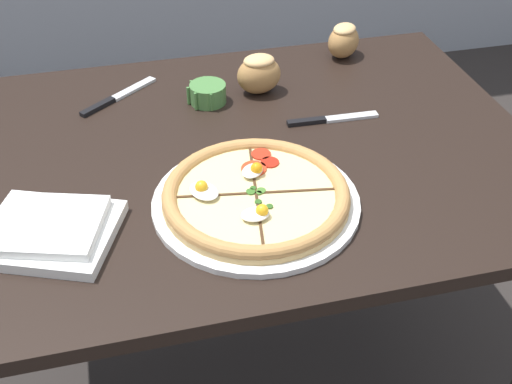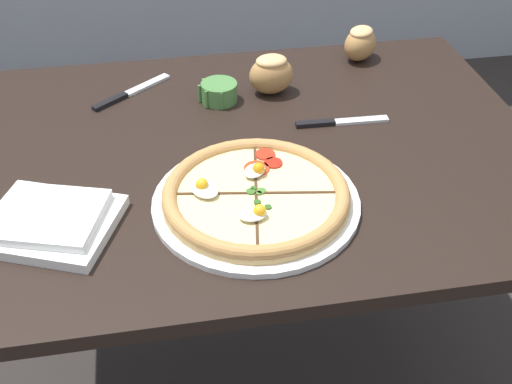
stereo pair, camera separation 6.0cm
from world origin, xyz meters
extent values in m
plane|color=#2D2826|center=(0.00, 0.00, 0.00)|extent=(12.00, 12.00, 0.00)
cube|color=black|center=(0.00, 0.00, 0.75)|extent=(1.26, 0.87, 0.03)
cube|color=black|center=(-0.58, 0.38, 0.37)|extent=(0.06, 0.06, 0.74)
cube|color=black|center=(0.58, 0.38, 0.37)|extent=(0.06, 0.06, 0.74)
cylinder|color=white|center=(0.02, -0.18, 0.77)|extent=(0.37, 0.37, 0.01)
cylinder|color=tan|center=(0.02, -0.18, 0.78)|extent=(0.33, 0.33, 0.01)
cylinder|color=beige|center=(0.02, -0.18, 0.79)|extent=(0.29, 0.29, 0.00)
torus|color=tan|center=(0.02, -0.18, 0.79)|extent=(0.33, 0.33, 0.03)
cube|color=#472D19|center=(0.01, -0.25, 0.79)|extent=(0.03, 0.14, 0.00)
cube|color=#472D19|center=(0.09, -0.19, 0.79)|extent=(0.14, 0.03, 0.00)
cube|color=#472D19|center=(0.03, -0.11, 0.79)|extent=(0.03, 0.14, 0.00)
cube|color=#472D19|center=(-0.05, -0.17, 0.79)|extent=(0.14, 0.03, 0.00)
cylinder|color=red|center=(0.03, -0.11, 0.79)|extent=(0.05, 0.05, 0.00)
cylinder|color=red|center=(0.05, -0.07, 0.79)|extent=(0.04, 0.04, 0.00)
cylinder|color=red|center=(0.06, -0.10, 0.79)|extent=(0.03, 0.03, 0.00)
ellipsoid|color=white|center=(0.00, -0.25, 0.80)|extent=(0.05, 0.04, 0.01)
sphere|color=#F4AD1E|center=(0.01, -0.25, 0.81)|extent=(0.02, 0.02, 0.02)
ellipsoid|color=white|center=(-0.07, -0.16, 0.80)|extent=(0.07, 0.07, 0.01)
sphere|color=#F4AD1E|center=(-0.08, -0.16, 0.81)|extent=(0.02, 0.02, 0.02)
ellipsoid|color=white|center=(0.02, -0.12, 0.80)|extent=(0.06, 0.06, 0.01)
sphere|color=orange|center=(0.03, -0.13, 0.81)|extent=(0.02, 0.02, 0.02)
cylinder|color=#386B23|center=(0.01, -0.18, 0.79)|extent=(0.02, 0.02, 0.00)
cylinder|color=#2D5B1E|center=(0.01, -0.17, 0.79)|extent=(0.01, 0.01, 0.00)
cylinder|color=#477A2D|center=(0.03, -0.18, 0.79)|extent=(0.02, 0.02, 0.00)
cylinder|color=#386B23|center=(0.06, -0.08, 0.79)|extent=(0.01, 0.01, 0.00)
cylinder|color=#477A2D|center=(0.02, -0.18, 0.79)|extent=(0.01, 0.01, 0.00)
cylinder|color=#2D5B1E|center=(0.01, -0.21, 0.79)|extent=(0.01, 0.01, 0.00)
cylinder|color=#2D5B1E|center=(0.03, -0.23, 0.79)|extent=(0.01, 0.01, 0.00)
cylinder|color=#4C8442|center=(0.00, 0.20, 0.79)|extent=(0.08, 0.08, 0.04)
cylinder|color=gold|center=(0.00, 0.20, 0.79)|extent=(0.06, 0.06, 0.02)
cylinder|color=#4C8442|center=(0.04, 0.20, 0.79)|extent=(0.01, 0.01, 0.04)
cylinder|color=#4C8442|center=(0.02, 0.23, 0.79)|extent=(0.01, 0.01, 0.04)
cylinder|color=#4C8442|center=(0.00, 0.24, 0.79)|extent=(0.01, 0.01, 0.04)
cylinder|color=#4C8442|center=(-0.03, 0.23, 0.79)|extent=(0.01, 0.01, 0.04)
cylinder|color=#4C8442|center=(-0.04, 0.20, 0.79)|extent=(0.01, 0.01, 0.04)
cylinder|color=#4C8442|center=(-0.03, 0.17, 0.79)|extent=(0.01, 0.01, 0.04)
cylinder|color=#4C8442|center=(0.00, 0.16, 0.79)|extent=(0.01, 0.01, 0.04)
cylinder|color=#4C8442|center=(0.02, 0.17, 0.79)|extent=(0.01, 0.01, 0.04)
cube|color=white|center=(-0.34, -0.18, 0.78)|extent=(0.27, 0.25, 0.02)
cube|color=white|center=(-0.34, -0.18, 0.79)|extent=(0.21, 0.20, 0.02)
ellipsoid|color=#B27F47|center=(0.12, 0.22, 0.81)|extent=(0.11, 0.09, 0.09)
ellipsoid|color=#EAB775|center=(0.12, 0.22, 0.84)|extent=(0.08, 0.06, 0.03)
ellipsoid|color=#B27F47|center=(0.37, 0.35, 0.81)|extent=(0.12, 0.12, 0.08)
ellipsoid|color=#EAB775|center=(0.37, 0.35, 0.84)|extent=(0.08, 0.08, 0.02)
cube|color=silver|center=(-0.16, 0.30, 0.77)|extent=(0.11, 0.09, 0.01)
cube|color=black|center=(-0.24, 0.23, 0.77)|extent=(0.08, 0.07, 0.01)
cube|color=silver|center=(0.29, 0.06, 0.77)|extent=(0.12, 0.02, 0.01)
cube|color=black|center=(0.19, 0.06, 0.77)|extent=(0.08, 0.02, 0.01)
camera|label=1|loc=(-0.19, -1.05, 1.49)|focal=45.00mm
camera|label=2|loc=(-0.14, -1.06, 1.49)|focal=45.00mm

